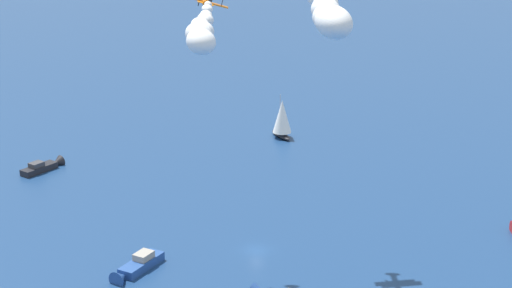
{
  "coord_description": "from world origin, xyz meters",
  "views": [
    {
      "loc": [
        70.5,
        -115.02,
        64.45
      ],
      "look_at": [
        -0.63,
        0.94,
        18.52
      ],
      "focal_mm": 62.0,
      "sensor_mm": 36.0,
      "label": 1
    }
  ],
  "objects": [
    {
      "name": "ground_plane",
      "position": [
        0.0,
        0.0,
        0.0
      ],
      "size": [
        2000.0,
        2000.0,
        0.0
      ],
      "primitive_type": "plane",
      "color": "navy"
    },
    {
      "name": "sailboat_near_centre",
      "position": [
        -26.63,
        54.85,
        4.65
      ],
      "size": [
        7.87,
        6.22,
        10.18
      ],
      "color": "black",
      "rests_on": "ground_plane"
    },
    {
      "name": "smoke_trail_lead",
      "position": [
        6.78,
        -24.35,
        42.17
      ],
      "size": [
        17.64,
        25.4,
        3.99
      ],
      "color": "white"
    },
    {
      "name": "smoke_trail_wingman",
      "position": [
        20.9,
        -17.33,
        44.98
      ],
      "size": [
        23.38,
        32.61,
        4.89
      ],
      "color": "white"
    },
    {
      "name": "motorboat_outer_ring_d",
      "position": [
        -58.28,
        9.94,
        0.79
      ],
      "size": [
        3.45,
        10.23,
        2.92
      ],
      "color": "black",
      "rests_on": "ground_plane"
    },
    {
      "name": "motorboat_far_port",
      "position": [
        -12.24,
        -16.85,
        0.86
      ],
      "size": [
        3.21,
        11.11,
        3.2
      ],
      "color": "#23478C",
      "rests_on": "ground_plane"
    }
  ]
}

